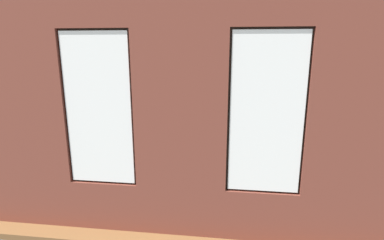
% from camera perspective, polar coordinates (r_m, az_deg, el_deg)
% --- Properties ---
extents(ground_plane, '(7.03, 5.81, 0.10)m').
position_cam_1_polar(ground_plane, '(6.95, 1.36, -9.18)').
color(ground_plane, brown).
extents(brick_wall_with_windows, '(6.43, 0.30, 3.48)m').
position_cam_1_polar(brick_wall_with_windows, '(4.01, -2.27, 0.19)').
color(brick_wall_with_windows, brown).
rests_on(brick_wall_with_windows, ground_plane).
extents(white_wall_right, '(0.10, 4.81, 3.48)m').
position_cam_1_polar(white_wall_right, '(7.31, -24.35, 5.33)').
color(white_wall_right, white).
rests_on(white_wall_right, ground_plane).
extents(couch_by_window, '(1.77, 0.87, 0.80)m').
position_cam_1_polar(couch_by_window, '(5.21, -7.28, -12.92)').
color(couch_by_window, black).
rests_on(couch_by_window, ground_plane).
extents(couch_left, '(0.91, 1.79, 0.80)m').
position_cam_1_polar(couch_left, '(6.45, 23.81, -8.63)').
color(couch_left, black).
rests_on(couch_left, ground_plane).
extents(coffee_table, '(1.56, 0.78, 0.42)m').
position_cam_1_polar(coffee_table, '(7.10, -1.41, -5.01)').
color(coffee_table, '#A87547').
rests_on(coffee_table, ground_plane).
extents(cup_ceramic, '(0.07, 0.07, 0.08)m').
position_cam_1_polar(cup_ceramic, '(6.95, -0.60, -4.66)').
color(cup_ceramic, '#33567F').
rests_on(cup_ceramic, coffee_table).
extents(table_plant_small, '(0.13, 0.13, 0.21)m').
position_cam_1_polar(table_plant_small, '(7.18, -2.84, -3.47)').
color(table_plant_small, gray).
rests_on(table_plant_small, coffee_table).
extents(remote_silver, '(0.15, 0.16, 0.02)m').
position_cam_1_polar(remote_silver, '(7.08, -1.41, -4.56)').
color(remote_silver, '#B2B2B7').
rests_on(remote_silver, coffee_table).
extents(remote_gray, '(0.12, 0.17, 0.02)m').
position_cam_1_polar(remote_gray, '(7.16, 2.16, -4.36)').
color(remote_gray, '#59595B').
rests_on(remote_gray, coffee_table).
extents(remote_black, '(0.05, 0.17, 0.02)m').
position_cam_1_polar(remote_black, '(7.06, -5.33, -4.69)').
color(remote_black, black).
rests_on(remote_black, coffee_table).
extents(media_console, '(0.90, 0.42, 0.58)m').
position_cam_1_polar(media_console, '(7.30, -22.13, -6.23)').
color(media_console, black).
rests_on(media_console, ground_plane).
extents(tv_flatscreen, '(1.13, 0.20, 0.73)m').
position_cam_1_polar(tv_flatscreen, '(7.11, -22.60, -1.20)').
color(tv_flatscreen, black).
rests_on(tv_flatscreen, media_console).
extents(potted_plant_beside_window_right, '(0.82, 0.76, 1.08)m').
position_cam_1_polar(potted_plant_beside_window_right, '(5.53, -22.77, -8.55)').
color(potted_plant_beside_window_right, brown).
rests_on(potted_plant_beside_window_right, ground_plane).
extents(potted_plant_corner_near_left, '(0.80, 0.85, 1.23)m').
position_cam_1_polar(potted_plant_corner_near_left, '(8.73, 20.41, 0.09)').
color(potted_plant_corner_near_left, gray).
rests_on(potted_plant_corner_near_left, ground_plane).
extents(potted_plant_mid_room_small, '(0.48, 0.48, 0.73)m').
position_cam_1_polar(potted_plant_mid_room_small, '(7.67, 7.98, -2.86)').
color(potted_plant_mid_room_small, '#9E5638').
rests_on(potted_plant_mid_room_small, ground_plane).
extents(potted_plant_near_tv, '(1.09, 1.07, 1.20)m').
position_cam_1_polar(potted_plant_near_tv, '(6.15, -21.96, -5.79)').
color(potted_plant_near_tv, '#47423D').
rests_on(potted_plant_near_tv, ground_plane).
extents(potted_plant_between_couches, '(1.17, 1.07, 1.18)m').
position_cam_1_polar(potted_plant_between_couches, '(4.96, 7.87, -10.46)').
color(potted_plant_between_couches, brown).
rests_on(potted_plant_between_couches, ground_plane).
extents(potted_plant_foreground_right, '(0.79, 0.82, 1.15)m').
position_cam_1_polar(potted_plant_foreground_right, '(9.07, -13.65, 0.17)').
color(potted_plant_foreground_right, beige).
rests_on(potted_plant_foreground_right, ground_plane).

